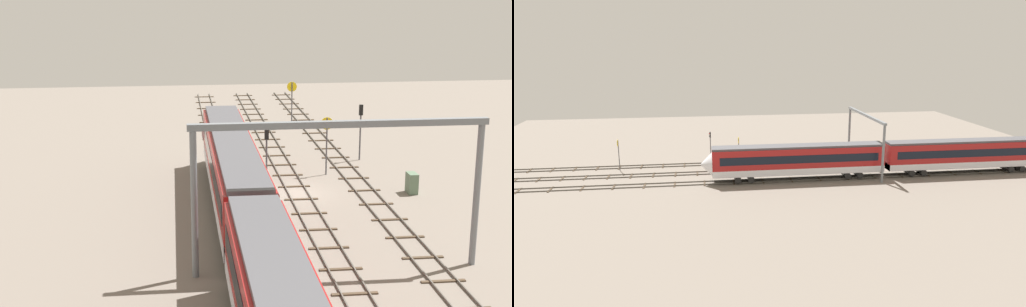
{
  "view_description": "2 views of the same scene",
  "coord_description": "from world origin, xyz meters",
  "views": [
    {
      "loc": [
        -50.67,
        8.76,
        15.96
      ],
      "look_at": [
        0.54,
        3.01,
        2.94
      ],
      "focal_mm": 51.55,
      "sensor_mm": 36.0,
      "label": 1
    },
    {
      "loc": [
        9.8,
        67.56,
        19.44
      ],
      "look_at": [
        0.24,
        -0.11,
        2.64
      ],
      "focal_mm": 33.25,
      "sensor_mm": 36.0,
      "label": 2
    }
  ],
  "objects": [
    {
      "name": "train",
      "position": [
        -14.88,
        4.99,
        2.66
      ],
      "size": [
        50.4,
        3.24,
        4.8
      ],
      "color": "maroon",
      "rests_on": "ground"
    },
    {
      "name": "signal_light_trackside_departure",
      "position": [
        4.04,
        1.79,
        2.69
      ],
      "size": [
        0.31,
        0.32,
        4.07
      ],
      "color": "#4C4C51",
      "rests_on": "ground"
    },
    {
      "name": "overhead_gantry",
      "position": [
        -14.17,
        0.24,
        6.13
      ],
      "size": [
        0.4,
        15.9,
        8.31
      ],
      "color": "slate",
      "rests_on": "ground"
    },
    {
      "name": "track_near_foreground",
      "position": [
        0.0,
        -4.99,
        0.06
      ],
      "size": [
        88.16,
        2.4,
        0.16
      ],
      "color": "#59544C",
      "rests_on": "ground"
    },
    {
      "name": "signal_light_trackside_approach",
      "position": [
        8.92,
        -6.87,
        3.13
      ],
      "size": [
        0.31,
        0.32,
        4.81
      ],
      "color": "#4C4C51",
      "rests_on": "ground"
    },
    {
      "name": "relay_cabinet",
      "position": [
        -0.88,
        -8.29,
        0.76
      ],
      "size": [
        1.15,
        0.67,
        1.51
      ],
      "color": "#597259",
      "rests_on": "ground"
    },
    {
      "name": "track_second_near",
      "position": [
        -0.0,
        0.0,
        0.06
      ],
      "size": [
        88.16,
        2.4,
        0.16
      ],
      "color": "#59544C",
      "rests_on": "ground"
    },
    {
      "name": "track_with_train",
      "position": [
        -0.0,
        4.99,
        0.07
      ],
      "size": [
        88.16,
        2.4,
        0.16
      ],
      "color": "#59544C",
      "rests_on": "ground"
    },
    {
      "name": "speed_sign_mid_trackside",
      "position": [
        22.53,
        -3.15,
        3.18
      ],
      "size": [
        0.14,
        1.0,
        4.76
      ],
      "color": "#4C4C51",
      "rests_on": "ground"
    },
    {
      "name": "speed_sign_near_foreground",
      "position": [
        4.69,
        -3.07,
        3.1
      ],
      "size": [
        0.14,
        0.99,
        4.65
      ],
      "color": "#4C4C51",
      "rests_on": "ground"
    },
    {
      "name": "ground_plane",
      "position": [
        0.0,
        0.0,
        0.0
      ],
      "size": [
        104.16,
        104.16,
        0.0
      ],
      "primitive_type": "plane",
      "color": "slate"
    }
  ]
}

